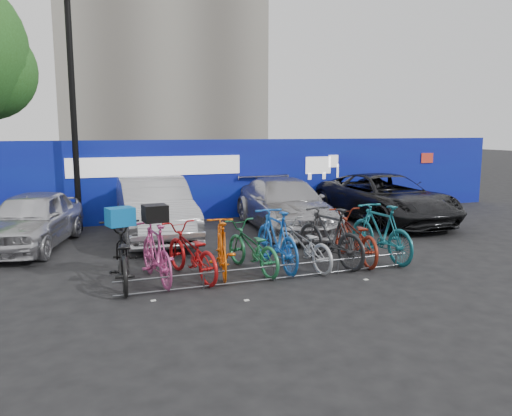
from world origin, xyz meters
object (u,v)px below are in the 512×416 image
bike_4 (252,247)px  bike_5 (276,239)px  bike_rack (274,272)px  car_1 (154,208)px  bike_8 (354,237)px  bike_1 (156,252)px  bike_2 (191,252)px  bike_3 (222,247)px  car_0 (32,220)px  lamppost (73,107)px  bike_6 (303,245)px  bike_0 (122,256)px  bike_9 (381,232)px  car_3 (385,198)px  car_2 (285,204)px  bike_7 (330,236)px

bike_4 → bike_5: 0.54m
bike_rack → car_1: 4.68m
bike_8 → bike_1: bearing=6.4°
bike_2 → bike_3: size_ratio=1.07×
car_0 → bike_4: car_0 is taller
car_0 → bike_1: bearing=-41.8°
lamppost → bike_3: 6.43m
car_0 → bike_6: 6.33m
bike_0 → bike_6: bearing=-178.7°
bike_4 → bike_9: (2.81, -0.09, 0.12)m
bike_4 → bike_9: 2.82m
bike_3 → bike_6: 1.63m
car_0 → bike_2: 4.65m
bike_rack → bike_9: 2.75m
bike_3 → bike_4: 0.60m
bike_4 → bike_6: 1.04m
bike_rack → bike_3: bearing=136.8°
bike_0 → bike_5: bearing=-176.2°
bike_rack → bike_6: 1.10m
bike_6 → bike_9: (1.78, 0.01, 0.12)m
car_0 → bike_0: bearing=-48.9°
lamppost → car_3: size_ratio=1.21×
car_3 → bike_1: (-7.27, -3.63, -0.15)m
bike_1 → bike_3: (1.22, 0.03, -0.02)m
bike_3 → bike_2: bearing=14.8°
car_1 → bike_0: bearing=-105.8°
car_1 → bike_8: 5.11m
car_2 → bike_5: 3.93m
bike_0 → car_2: bearing=-139.5°
bike_8 → lamppost: bearing=-39.1°
bike_7 → bike_4: bearing=-15.1°
car_0 → bike_rack: bearing=-29.2°
car_3 → bike_5: (-4.93, -3.56, -0.11)m
bike_0 → car_3: bearing=-152.6°
car_1 → bike_2: 3.74m
car_3 → bike_5: bearing=-144.7°
bike_1 → bike_2: bike_1 is taller
bike_rack → bike_7: 1.66m
car_1 → bike_8: bearing=-45.3°
car_0 → car_2: (6.31, -0.04, 0.03)m
bike_7 → bike_2: bearing=-13.5°
bike_2 → bike_5: bearing=168.2°
car_2 → bike_0: car_2 is taller
car_2 → bike_3: bearing=-123.4°
bike_0 → car_1: bearing=-104.2°
car_0 → bike_1: size_ratio=2.10×
bike_5 → car_2: bearing=-116.9°
car_1 → bike_rack: bearing=-70.8°
lamppost → car_3: (8.48, -1.69, -2.57)m
bike_6 → lamppost: bearing=-62.8°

